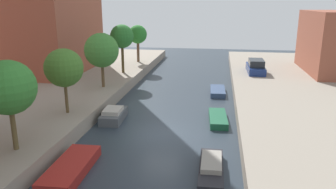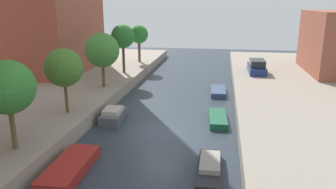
{
  "view_description": "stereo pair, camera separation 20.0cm",
  "coord_description": "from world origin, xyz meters",
  "px_view_note": "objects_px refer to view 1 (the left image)",
  "views": [
    {
      "loc": [
        3.6,
        -19.98,
        8.43
      ],
      "look_at": [
        -0.17,
        4.02,
        1.6
      ],
      "focal_mm": 35.31,
      "sensor_mm": 36.0,
      "label": 1
    },
    {
      "loc": [
        3.8,
        -19.95,
        8.43
      ],
      "look_at": [
        -0.17,
        4.02,
        1.6
      ],
      "focal_mm": 35.31,
      "sensor_mm": 36.0,
      "label": 2
    }
  ],
  "objects_px": {
    "street_tree_1": "(8,88)",
    "moored_boat_right_4": "(218,91)",
    "street_tree_2": "(64,68)",
    "street_tree_3": "(102,50)",
    "moored_boat_left_2": "(71,168)",
    "parked_car": "(256,67)",
    "street_tree_4": "(122,37)",
    "moored_boat_right_3": "(218,119)",
    "street_tree_5": "(138,35)",
    "moored_boat_right_2": "(211,168)",
    "moored_boat_left_3": "(114,115)"
  },
  "relations": [
    {
      "from": "moored_boat_left_2",
      "to": "moored_boat_right_2",
      "type": "bearing_deg",
      "value": 8.03
    },
    {
      "from": "street_tree_3",
      "to": "moored_boat_left_2",
      "type": "height_order",
      "value": "street_tree_3"
    },
    {
      "from": "street_tree_2",
      "to": "street_tree_5",
      "type": "distance_m",
      "value": 20.52
    },
    {
      "from": "parked_car",
      "to": "street_tree_1",
      "type": "bearing_deg",
      "value": -122.99
    },
    {
      "from": "street_tree_3",
      "to": "moored_boat_left_2",
      "type": "distance_m",
      "value": 14.51
    },
    {
      "from": "street_tree_2",
      "to": "moored_boat_left_2",
      "type": "height_order",
      "value": "street_tree_2"
    },
    {
      "from": "street_tree_1",
      "to": "moored_boat_right_4",
      "type": "bearing_deg",
      "value": 57.67
    },
    {
      "from": "street_tree_5",
      "to": "parked_car",
      "type": "xyz_separation_m",
      "value": [
        14.26,
        -4.59,
        -2.83
      ]
    },
    {
      "from": "street_tree_5",
      "to": "moored_boat_right_4",
      "type": "height_order",
      "value": "street_tree_5"
    },
    {
      "from": "street_tree_5",
      "to": "moored_boat_left_3",
      "type": "xyz_separation_m",
      "value": [
        2.79,
        -18.94,
        -4.02
      ]
    },
    {
      "from": "street_tree_1",
      "to": "street_tree_2",
      "type": "relative_size",
      "value": 1.06
    },
    {
      "from": "street_tree_2",
      "to": "moored_boat_right_2",
      "type": "relative_size",
      "value": 1.09
    },
    {
      "from": "street_tree_1",
      "to": "street_tree_5",
      "type": "bearing_deg",
      "value": 90.0
    },
    {
      "from": "moored_boat_left_2",
      "to": "moored_boat_left_3",
      "type": "relative_size",
      "value": 1.43
    },
    {
      "from": "moored_boat_right_4",
      "to": "street_tree_4",
      "type": "bearing_deg",
      "value": 161.45
    },
    {
      "from": "street_tree_2",
      "to": "moored_boat_right_3",
      "type": "xyz_separation_m",
      "value": [
        10.39,
        2.5,
        -3.91
      ]
    },
    {
      "from": "street_tree_2",
      "to": "street_tree_3",
      "type": "relative_size",
      "value": 0.92
    },
    {
      "from": "moored_boat_left_2",
      "to": "moored_boat_right_3",
      "type": "xyz_separation_m",
      "value": [
        7.32,
        8.76,
        -0.04
      ]
    },
    {
      "from": "street_tree_4",
      "to": "moored_boat_left_3",
      "type": "height_order",
      "value": "street_tree_4"
    },
    {
      "from": "moored_boat_left_2",
      "to": "moored_boat_right_4",
      "type": "height_order",
      "value": "moored_boat_left_2"
    },
    {
      "from": "street_tree_3",
      "to": "moored_boat_right_3",
      "type": "relative_size",
      "value": 1.3
    },
    {
      "from": "street_tree_2",
      "to": "moored_boat_right_4",
      "type": "relative_size",
      "value": 1.25
    },
    {
      "from": "street_tree_4",
      "to": "street_tree_5",
      "type": "height_order",
      "value": "street_tree_4"
    },
    {
      "from": "street_tree_5",
      "to": "moored_boat_left_2",
      "type": "height_order",
      "value": "street_tree_5"
    },
    {
      "from": "moored_boat_left_3",
      "to": "street_tree_3",
      "type": "bearing_deg",
      "value": 115.86
    },
    {
      "from": "street_tree_3",
      "to": "street_tree_2",
      "type": "bearing_deg",
      "value": -90.0
    },
    {
      "from": "moored_boat_right_2",
      "to": "moored_boat_right_4",
      "type": "relative_size",
      "value": 1.15
    },
    {
      "from": "street_tree_1",
      "to": "moored_boat_right_4",
      "type": "height_order",
      "value": "street_tree_1"
    },
    {
      "from": "street_tree_1",
      "to": "moored_boat_right_3",
      "type": "bearing_deg",
      "value": 39.4
    },
    {
      "from": "street_tree_1",
      "to": "street_tree_4",
      "type": "xyz_separation_m",
      "value": [
        0.0,
        19.68,
        0.56
      ]
    },
    {
      "from": "street_tree_1",
      "to": "parked_car",
      "type": "xyz_separation_m",
      "value": [
        14.26,
        21.96,
        -2.71
      ]
    },
    {
      "from": "street_tree_4",
      "to": "street_tree_5",
      "type": "relative_size",
      "value": 1.11
    },
    {
      "from": "street_tree_4",
      "to": "parked_car",
      "type": "relative_size",
      "value": 1.1
    },
    {
      "from": "street_tree_4",
      "to": "moored_boat_left_3",
      "type": "relative_size",
      "value": 1.63
    },
    {
      "from": "moored_boat_right_3",
      "to": "moored_boat_right_4",
      "type": "xyz_separation_m",
      "value": [
        -0.12,
        7.69,
        0.0
      ]
    },
    {
      "from": "moored_boat_right_2",
      "to": "moored_boat_right_4",
      "type": "xyz_separation_m",
      "value": [
        0.14,
        15.46,
        -0.08
      ]
    },
    {
      "from": "street_tree_1",
      "to": "street_tree_2",
      "type": "xyz_separation_m",
      "value": [
        -0.0,
        6.03,
        -0.17
      ]
    },
    {
      "from": "parked_car",
      "to": "moored_boat_left_2",
      "type": "relative_size",
      "value": 1.04
    },
    {
      "from": "moored_boat_left_2",
      "to": "moored_boat_left_3",
      "type": "distance_m",
      "value": 7.84
    },
    {
      "from": "street_tree_2",
      "to": "moored_boat_right_2",
      "type": "distance_m",
      "value": 12.05
    },
    {
      "from": "street_tree_2",
      "to": "parked_car",
      "type": "bearing_deg",
      "value": 48.17
    },
    {
      "from": "moored_boat_left_2",
      "to": "moored_boat_right_2",
      "type": "relative_size",
      "value": 1.11
    },
    {
      "from": "street_tree_1",
      "to": "moored_boat_left_2",
      "type": "bearing_deg",
      "value": -4.26
    },
    {
      "from": "moored_boat_right_3",
      "to": "street_tree_3",
      "type": "bearing_deg",
      "value": 155.07
    },
    {
      "from": "moored_boat_right_2",
      "to": "parked_car",
      "type": "bearing_deg",
      "value": 79.0
    },
    {
      "from": "moored_boat_left_3",
      "to": "moored_boat_right_4",
      "type": "bearing_deg",
      "value": 49.06
    },
    {
      "from": "moored_boat_right_3",
      "to": "street_tree_5",
      "type": "bearing_deg",
      "value": 119.98
    },
    {
      "from": "street_tree_1",
      "to": "moored_boat_left_3",
      "type": "height_order",
      "value": "street_tree_1"
    },
    {
      "from": "moored_boat_left_2",
      "to": "street_tree_1",
      "type": "bearing_deg",
      "value": 175.74
    },
    {
      "from": "street_tree_2",
      "to": "street_tree_4",
      "type": "relative_size",
      "value": 0.87
    }
  ]
}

